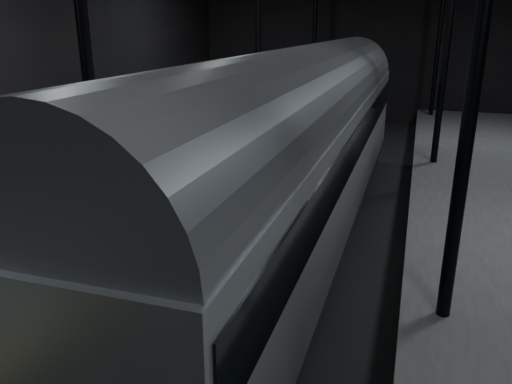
% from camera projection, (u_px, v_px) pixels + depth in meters
% --- Properties ---
extents(ground, '(44.00, 44.00, 0.00)m').
position_uv_depth(ground, '(299.00, 251.00, 14.80)').
color(ground, black).
rests_on(ground, ground).
extents(platform_left, '(9.00, 43.80, 1.00)m').
position_uv_depth(platform_left, '(82.00, 208.00, 16.82)').
color(platform_left, '#50504E').
rests_on(platform_left, ground).
extents(tactile_strip, '(0.50, 43.80, 0.01)m').
position_uv_depth(tactile_strip, '(197.00, 208.00, 15.42)').
color(tactile_strip, olive).
rests_on(tactile_strip, platform_left).
extents(track, '(2.40, 43.00, 0.24)m').
position_uv_depth(track, '(299.00, 249.00, 14.78)').
color(track, '#3F3328').
rests_on(track, ground).
extents(train, '(3.20, 21.43, 5.73)m').
position_uv_depth(train, '(305.00, 143.00, 14.18)').
color(train, '#94969B').
rests_on(train, ground).
extents(woman, '(0.69, 0.48, 1.79)m').
position_uv_depth(woman, '(179.00, 167.00, 16.59)').
color(woman, tan).
rests_on(woman, platform_left).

